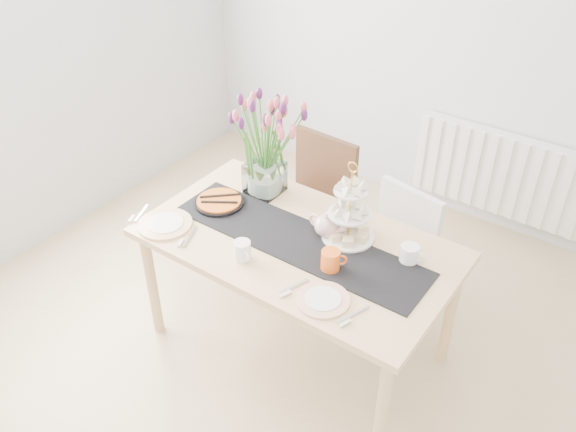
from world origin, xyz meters
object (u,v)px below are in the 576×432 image
Objects in this scene: cream_jug at (409,254)px; plate_right at (323,300)px; cake_stand at (349,220)px; plate_left at (165,224)px; chair_white at (395,248)px; radiator at (499,173)px; tart_tin at (219,202)px; mug_orange at (330,261)px; tulip_vase at (264,133)px; chair_brown at (314,196)px; teapot at (327,226)px; dining_table at (298,253)px; mug_white at (242,250)px.

plate_right is at bearing -109.65° from cream_jug.
cake_stand is 0.97m from plate_left.
plate_right is at bearing -72.41° from cake_stand.
chair_white is 8.97× the size of cream_jug.
tart_tin reaches higher than radiator.
tulip_vase is at bearing 112.12° from mug_orange.
chair_brown is at bearing 152.49° from cream_jug.
teapot reaches higher than mug_orange.
tulip_vase is 0.82m from mug_orange.
dining_table is 0.71m from plate_left.
tart_tin is at bearing 71.05° from plate_left.
dining_table is 0.32m from cake_stand.
cake_stand reaches higher than plate_left.
cream_jug is at bearing 8.71° from tart_tin.
radiator is at bearing 74.60° from dining_table.
dining_table is 15.97× the size of mug_white.
mug_white reaches higher than cream_jug.
plate_left is at bearing -118.84° from radiator.
cake_stand reaches higher than dining_table.
mug_white is (-0.43, -0.83, 0.32)m from chair_white.
chair_brown is (-0.34, 0.67, -0.15)m from dining_table.
tart_tin is 0.96× the size of plate_left.
cake_stand is (-0.10, -0.39, 0.39)m from chair_white.
mug_white is 0.92× the size of mug_orange.
dining_table is at bearing -125.62° from teapot.
chair_white is at bearing 91.06° from mug_white.
teapot is (0.44, -0.55, 0.29)m from chair_brown.
mug_white is 0.41× the size of plate_right.
plate_left is at bearing -108.95° from tart_tin.
plate_right reaches higher than radiator.
tart_tin is at bearing -116.04° from tulip_vase.
mug_orange is at bearing -49.05° from chair_brown.
chair_brown is at bearing 131.97° from teapot.
chair_white reaches higher than dining_table.
chair_white is 3.91× the size of teapot.
cake_stand reaches higher than tart_tin.
cake_stand is 1.87× the size of teapot.
teapot is 0.86× the size of plate_right.
mug_orange is 0.92m from plate_left.
plate_right is (0.34, -0.29, 0.08)m from dining_table.
plate_right is at bearing -36.79° from tulip_vase.
mug_white is (0.40, -0.29, 0.03)m from tart_tin.
plate_right is at bearing -76.17° from chair_white.
teapot reaches higher than plate_left.
cream_jug is at bearing 11.46° from teapot.
plate_left is (-0.74, -0.42, -0.06)m from teapot.
radiator is 13.01× the size of cream_jug.
chair_white is at bearing 33.14° from tart_tin.
radiator is 2.15m from mug_white.
mug_white is (-0.24, -0.39, -0.02)m from teapot.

